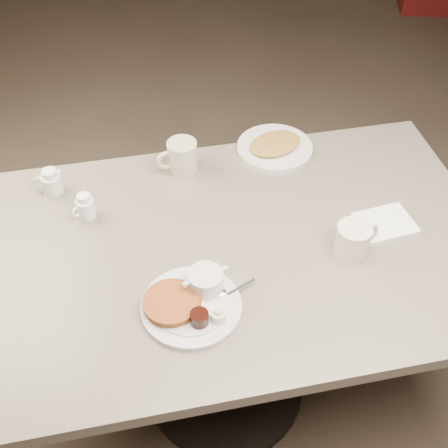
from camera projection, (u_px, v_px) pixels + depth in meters
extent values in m
cube|color=#4C3F33|center=(225.00, 387.00, 2.14)|extent=(7.00, 8.00, 0.02)
cube|color=slate|center=(225.00, 252.00, 1.62)|extent=(1.50, 0.90, 0.04)
cylinder|color=black|center=(225.00, 326.00, 1.87)|extent=(0.14, 0.14, 0.69)
cylinder|color=black|center=(225.00, 383.00, 2.12)|extent=(0.56, 0.56, 0.03)
cylinder|color=silver|center=(191.00, 307.00, 1.45)|extent=(0.31, 0.31, 0.01)
cylinder|color=silver|center=(191.00, 304.00, 1.44)|extent=(0.23, 0.23, 0.00)
cylinder|color=brown|center=(172.00, 303.00, 1.44)|extent=(0.18, 0.18, 0.01)
cylinder|color=brown|center=(171.00, 302.00, 1.43)|extent=(0.17, 0.17, 0.01)
cylinder|color=silver|center=(206.00, 281.00, 1.46)|extent=(0.11, 0.11, 0.05)
cube|color=silver|center=(186.00, 284.00, 1.43)|extent=(0.02, 0.02, 0.01)
cube|color=silver|center=(224.00, 269.00, 1.47)|extent=(0.02, 0.02, 0.01)
ellipsoid|color=silver|center=(201.00, 278.00, 1.45)|extent=(0.05, 0.05, 0.03)
ellipsoid|color=silver|center=(211.00, 277.00, 1.46)|extent=(0.04, 0.04, 0.02)
cylinder|color=black|center=(199.00, 318.00, 1.39)|extent=(0.06, 0.06, 0.04)
cylinder|color=silver|center=(218.00, 315.00, 1.41)|extent=(0.05, 0.05, 0.03)
ellipsoid|color=beige|center=(218.00, 312.00, 1.40)|extent=(0.03, 0.03, 0.02)
cube|color=silver|center=(239.00, 288.00, 1.48)|extent=(0.09, 0.05, 0.00)
ellipsoid|color=silver|center=(221.00, 293.00, 1.47)|extent=(0.04, 0.03, 0.01)
cylinder|color=beige|center=(353.00, 240.00, 1.56)|extent=(0.12, 0.12, 0.09)
cylinder|color=black|center=(355.00, 229.00, 1.53)|extent=(0.09, 0.09, 0.01)
torus|color=beige|center=(368.00, 233.00, 1.58)|extent=(0.07, 0.03, 0.07)
cube|color=white|center=(385.00, 224.00, 1.65)|extent=(0.17, 0.14, 0.02)
cylinder|color=beige|center=(182.00, 156.00, 1.80)|extent=(0.11, 0.11, 0.10)
torus|color=beige|center=(167.00, 160.00, 1.79)|extent=(0.07, 0.03, 0.07)
cylinder|color=white|center=(86.00, 208.00, 1.67)|extent=(0.06, 0.06, 0.06)
cylinder|color=white|center=(83.00, 198.00, 1.64)|extent=(0.04, 0.04, 0.02)
cone|color=white|center=(90.00, 196.00, 1.65)|extent=(0.02, 0.03, 0.02)
torus|color=white|center=(77.00, 212.00, 1.65)|extent=(0.04, 0.03, 0.04)
cylinder|color=silver|center=(52.00, 184.00, 1.74)|extent=(0.08, 0.08, 0.06)
cylinder|color=silver|center=(49.00, 173.00, 1.71)|extent=(0.06, 0.06, 0.02)
cone|color=silver|center=(58.00, 174.00, 1.72)|extent=(0.02, 0.02, 0.02)
torus|color=silver|center=(40.00, 183.00, 1.74)|extent=(0.05, 0.02, 0.04)
cylinder|color=silver|center=(275.00, 148.00, 1.90)|extent=(0.32, 0.32, 0.01)
ellipsoid|color=#A87B35|center=(275.00, 143.00, 1.89)|extent=(0.21, 0.18, 0.02)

